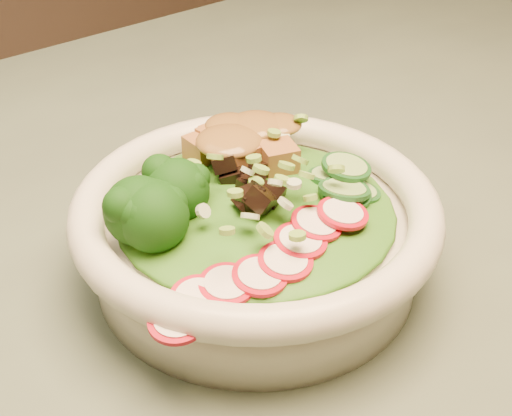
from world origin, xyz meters
TOP-DOWN VIEW (x-y plane):
  - dining_table at (0.00, 0.00)m, footprint 1.20×0.80m
  - salad_bowl at (-0.06, -0.09)m, footprint 0.25×0.25m
  - lettuce_bed at (-0.06, -0.09)m, footprint 0.19×0.19m
  - broccoli_florets at (-0.11, -0.06)m, footprint 0.09×0.09m
  - radish_slices at (-0.09, -0.14)m, footprint 0.11×0.07m
  - cucumber_slices at (-0.01, -0.12)m, footprint 0.08×0.08m
  - mushroom_heap at (-0.05, -0.08)m, footprint 0.08×0.08m
  - tofu_cubes at (-0.03, -0.04)m, footprint 0.10×0.08m
  - peanut_sauce at (-0.03, -0.04)m, footprint 0.07×0.05m
  - scallion_garnish at (-0.06, -0.09)m, footprint 0.18×0.18m

SIDE VIEW (x-z plane):
  - dining_table at x=0.00m, z-range 0.26..1.01m
  - salad_bowl at x=-0.06m, z-range 0.75..0.82m
  - lettuce_bed at x=-0.06m, z-range 0.80..0.82m
  - radish_slices at x=-0.09m, z-range 0.80..0.82m
  - cucumber_slices at x=-0.01m, z-range 0.80..0.83m
  - tofu_cubes at x=-0.03m, z-range 0.80..0.83m
  - mushroom_heap at x=-0.05m, z-range 0.80..0.84m
  - broccoli_florets at x=-0.11m, z-range 0.80..0.84m
  - scallion_garnish at x=-0.06m, z-range 0.82..0.84m
  - peanut_sauce at x=-0.03m, z-range 0.82..0.84m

